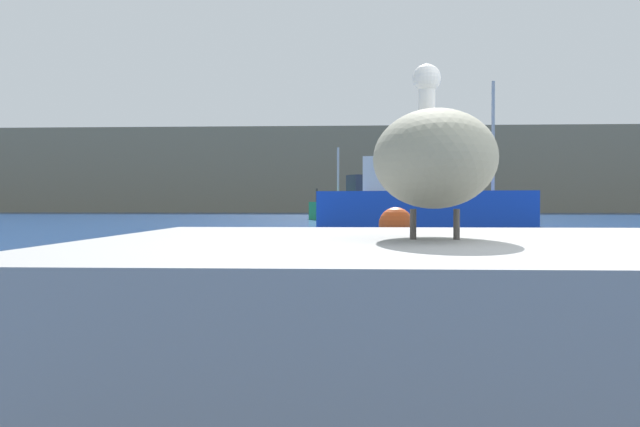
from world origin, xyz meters
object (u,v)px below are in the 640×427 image
fishing_boat_green (372,205)px  pelican (434,158)px  fishing_boat_blue (423,202)px  mooring_buoy (396,224)px

fishing_boat_green → pelican: bearing=65.8°
fishing_boat_green → fishing_boat_blue: 11.64m
pelican → fishing_boat_blue: size_ratio=0.16×
fishing_boat_blue → mooring_buoy: size_ratio=10.34×
fishing_boat_blue → pelican: bearing=-84.1°
pelican → mooring_buoy: (0.48, 13.21, -0.72)m
fishing_boat_blue → mooring_buoy: bearing=-87.6°
fishing_boat_green → mooring_buoy: bearing=66.8°
pelican → fishing_boat_green: fishing_boat_green is taller
fishing_boat_green → mooring_buoy: (0.21, -21.82, -0.39)m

